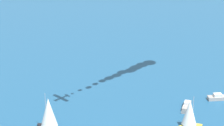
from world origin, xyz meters
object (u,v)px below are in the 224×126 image
at_px(motorboat_far_stbd, 186,107).
at_px(sailboat_trailing, 49,114).
at_px(motorboat_inshore, 223,97).
at_px(sailboat_near_centre, 190,114).

height_order(motorboat_far_stbd, sailboat_trailing, sailboat_trailing).
bearing_deg(sailboat_trailing, motorboat_far_stbd, -91.36).
relative_size(motorboat_inshore, sailboat_trailing, 0.84).
relative_size(sailboat_near_centre, motorboat_inshore, 1.04).
bearing_deg(motorboat_far_stbd, motorboat_inshore, -81.45).
height_order(sailboat_near_centre, motorboat_far_stbd, sailboat_near_centre).
bearing_deg(sailboat_near_centre, motorboat_inshore, -56.20).
relative_size(motorboat_far_stbd, motorboat_inshore, 0.82).
height_order(motorboat_far_stbd, motorboat_inshore, motorboat_inshore).
height_order(motorboat_inshore, sailboat_trailing, sailboat_trailing).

